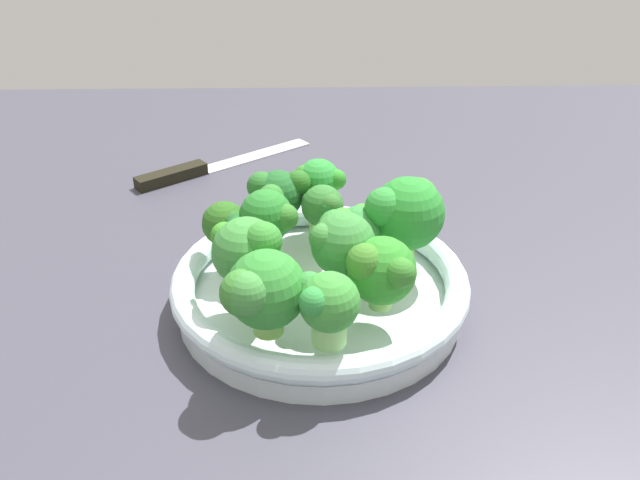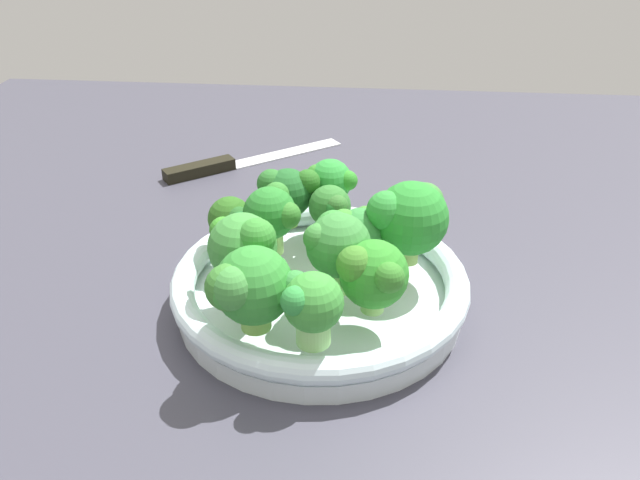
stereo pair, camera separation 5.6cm
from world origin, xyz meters
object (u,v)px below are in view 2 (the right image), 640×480
at_px(broccoli_floret_2, 410,215).
at_px(broccoli_floret_5, 331,209).
at_px(broccoli_floret_0, 242,246).
at_px(broccoli_floret_3, 373,274).
at_px(broccoli_floret_11, 330,184).
at_px(knife, 232,163).
at_px(bowl, 320,287).
at_px(broccoli_floret_7, 309,302).
at_px(broccoli_floret_4, 247,287).
at_px(broccoli_floret_9, 287,192).
at_px(broccoli_floret_6, 232,220).
at_px(broccoli_floret_8, 336,244).
at_px(broccoli_floret_1, 358,231).
at_px(broccoli_floret_10, 272,214).

xyz_separation_m(broccoli_floret_2, broccoli_floret_5, (0.07, -0.04, -0.02)).
xyz_separation_m(broccoli_floret_0, broccoli_floret_3, (-0.11, 0.02, -0.01)).
height_order(broccoli_floret_11, knife, broccoli_floret_11).
height_order(bowl, broccoli_floret_2, broccoli_floret_2).
distance_m(bowl, broccoli_floret_7, 0.12).
bearing_deg(bowl, broccoli_floret_4, 63.64).
bearing_deg(knife, bowl, 115.75).
relative_size(broccoli_floret_4, broccoli_floret_9, 1.13).
bearing_deg(broccoli_floret_6, broccoli_floret_0, 109.92).
xyz_separation_m(bowl, broccoli_floret_8, (-0.02, 0.03, 0.07)).
xyz_separation_m(bowl, broccoli_floret_5, (-0.01, -0.06, 0.05)).
height_order(broccoli_floret_3, knife, broccoli_floret_3).
bearing_deg(broccoli_floret_1, broccoli_floret_6, -7.22).
bearing_deg(broccoli_floret_2, broccoli_floret_1, 10.15).
height_order(broccoli_floret_2, broccoli_floret_11, broccoli_floret_2).
distance_m(broccoli_floret_4, broccoli_floret_9, 0.17).
relative_size(broccoli_floret_5, broccoli_floret_7, 0.88).
bearing_deg(broccoli_floret_6, broccoli_floret_1, 172.78).
relative_size(broccoli_floret_4, broccoli_floret_10, 1.07).
relative_size(bowl, broccoli_floret_7, 4.50).
height_order(broccoli_floret_9, broccoli_floret_10, broccoli_floret_10).
distance_m(broccoli_floret_0, broccoli_floret_5, 0.12).
xyz_separation_m(broccoli_floret_1, broccoli_floret_8, (0.02, 0.05, 0.01)).
relative_size(broccoli_floret_4, broccoli_floret_8, 0.97).
xyz_separation_m(bowl, broccoli_floret_0, (0.06, 0.04, 0.06)).
distance_m(broccoli_floret_7, knife, 0.44).
relative_size(broccoli_floret_3, broccoli_floret_10, 0.96).
bearing_deg(broccoli_floret_9, broccoli_floret_2, 154.04).
xyz_separation_m(broccoli_floret_0, broccoli_floret_11, (-0.06, -0.14, -0.01)).
height_order(broccoli_floret_6, broccoli_floret_11, broccoli_floret_11).
distance_m(broccoli_floret_6, broccoli_floret_10, 0.04).
xyz_separation_m(broccoli_floret_3, broccoli_floret_10, (0.09, -0.09, 0.00)).
distance_m(broccoli_floret_8, knife, 0.39).
distance_m(broccoli_floret_0, broccoli_floret_3, 0.11).
bearing_deg(broccoli_floret_7, broccoli_floret_9, -77.33).
bearing_deg(broccoli_floret_2, broccoli_floret_5, -26.75).
xyz_separation_m(broccoli_floret_2, broccoli_floret_9, (0.12, -0.06, -0.01)).
height_order(broccoli_floret_0, broccoli_floret_2, broccoli_floret_2).
xyz_separation_m(broccoli_floret_0, broccoli_floret_9, (-0.02, -0.12, -0.01)).
height_order(broccoli_floret_7, broccoli_floret_11, broccoli_floret_11).
distance_m(broccoli_floret_7, broccoli_floret_8, 0.07).
bearing_deg(bowl, broccoli_floret_6, -18.65).
bearing_deg(broccoli_floret_3, broccoli_floret_7, 42.57).
xyz_separation_m(bowl, broccoli_floret_2, (-0.08, -0.02, 0.07)).
bearing_deg(broccoli_floret_3, broccoli_floret_5, -70.47).
relative_size(broccoli_floret_1, broccoli_floret_4, 0.79).
bearing_deg(broccoli_floret_1, broccoli_floret_8, 70.47).
height_order(broccoli_floret_2, broccoli_floret_6, broccoli_floret_2).
relative_size(broccoli_floret_3, broccoli_floret_7, 1.05).
xyz_separation_m(bowl, broccoli_floret_7, (-0.00, 0.10, 0.06)).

